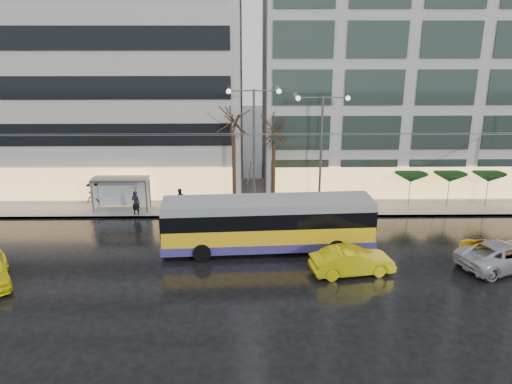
{
  "coord_description": "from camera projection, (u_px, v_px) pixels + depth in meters",
  "views": [
    {
      "loc": [
        1.63,
        -25.44,
        12.86
      ],
      "look_at": [
        2.07,
        5.0,
        3.25
      ],
      "focal_mm": 35.0,
      "sensor_mm": 36.0,
      "label": 1
    }
  ],
  "objects": [
    {
      "name": "taxi_b",
      "position": [
        352.0,
        261.0,
        27.91
      ],
      "size": [
        4.88,
        2.41,
        1.54
      ],
      "primitive_type": "imported",
      "rotation": [
        0.0,
        0.0,
        1.74
      ],
      "color": "#CFB90A",
      "rests_on": "ground"
    },
    {
      "name": "taxi_c",
      "position": [
        503.0,
        254.0,
        29.01
      ],
      "size": [
        5.24,
        3.77,
        1.33
      ],
      "primitive_type": "imported",
      "rotation": [
        0.0,
        0.0,
        1.2
      ],
      "color": "#F9AD0D",
      "rests_on": "ground"
    },
    {
      "name": "ground",
      "position": [
        221.0,
        274.0,
        28.1
      ],
      "size": [
        140.0,
        140.0,
        0.0
      ],
      "primitive_type": "plane",
      "color": "black",
      "rests_on": "ground"
    },
    {
      "name": "parasol_a",
      "position": [
        411.0,
        178.0,
        38.05
      ],
      "size": [
        2.5,
        2.5,
        2.65
      ],
      "color": "#595B60",
      "rests_on": "sidewalk"
    },
    {
      "name": "building_right",
      "position": [
        451.0,
        37.0,
        42.68
      ],
      "size": [
        32.0,
        14.0,
        25.0
      ],
      "primitive_type": "cube",
      "color": "#ABA9A4",
      "rests_on": "sidewalk"
    },
    {
      "name": "catenary",
      "position": [
        240.0,
        165.0,
        34.41
      ],
      "size": [
        42.24,
        5.12,
        7.0
      ],
      "color": "#595B60",
      "rests_on": "ground"
    },
    {
      "name": "street_lamp_near",
      "position": [
        254.0,
        133.0,
        36.63
      ],
      "size": [
        3.96,
        0.36,
        9.03
      ],
      "color": "#595B60",
      "rests_on": "sidewalk"
    },
    {
      "name": "kerb",
      "position": [
        254.0,
        217.0,
        36.74
      ],
      "size": [
        80.0,
        0.1,
        0.15
      ],
      "primitive_type": "cube",
      "color": "slate",
      "rests_on": "ground"
    },
    {
      "name": "parasol_b",
      "position": [
        450.0,
        178.0,
        38.09
      ],
      "size": [
        2.5,
        2.5,
        2.65
      ],
      "color": "#595B60",
      "rests_on": "sidewalk"
    },
    {
      "name": "tree_b",
      "position": [
        274.0,
        126.0,
        36.91
      ],
      "size": [
        3.2,
        3.2,
        7.7
      ],
      "color": "black",
      "rests_on": "sidewalk"
    },
    {
      "name": "bus_shelter",
      "position": [
        116.0,
        186.0,
        37.59
      ],
      "size": [
        4.2,
        1.6,
        2.51
      ],
      "color": "#595B60",
      "rests_on": "sidewalk"
    },
    {
      "name": "trolleybus",
      "position": [
        268.0,
        225.0,
        30.77
      ],
      "size": [
        13.09,
        5.28,
        6.0
      ],
      "color": "yellow",
      "rests_on": "ground"
    },
    {
      "name": "sidewalk",
      "position": [
        254.0,
        196.0,
        41.46
      ],
      "size": [
        80.0,
        10.0,
        0.15
      ],
      "primitive_type": "cube",
      "color": "gray",
      "rests_on": "ground"
    },
    {
      "name": "pedestrian_b",
      "position": [
        180.0,
        199.0,
        37.9
      ],
      "size": [
        0.93,
        0.81,
        1.62
      ],
      "color": "black",
      "rests_on": "sidewalk"
    },
    {
      "name": "building_left",
      "position": [
        43.0,
        56.0,
        42.64
      ],
      "size": [
        34.0,
        14.0,
        22.0
      ],
      "primitive_type": "cube",
      "color": "#ABA9A4",
      "rests_on": "sidewalk"
    },
    {
      "name": "street_lamp_far",
      "position": [
        322.0,
        136.0,
        36.78
      ],
      "size": [
        3.96,
        0.36,
        8.53
      ],
      "color": "#595B60",
      "rests_on": "sidewalk"
    },
    {
      "name": "tree_a",
      "position": [
        233.0,
        118.0,
        36.47
      ],
      "size": [
        3.2,
        3.2,
        8.4
      ],
      "color": "black",
      "rests_on": "sidewalk"
    },
    {
      "name": "sedan_silver",
      "position": [
        504.0,
        255.0,
        28.62
      ],
      "size": [
        6.16,
        4.29,
        1.56
      ],
      "primitive_type": "imported",
      "rotation": [
        0.0,
        0.0,
        1.91
      ],
      "color": "#ABABB0",
      "rests_on": "ground"
    },
    {
      "name": "pedestrian_a",
      "position": [
        135.0,
        196.0,
        36.5
      ],
      "size": [
        1.19,
        1.21,
        2.19
      ],
      "color": "black",
      "rests_on": "sidewalk"
    },
    {
      "name": "parasol_c",
      "position": [
        489.0,
        177.0,
        38.13
      ],
      "size": [
        2.5,
        2.5,
        2.65
      ],
      "color": "#595B60",
      "rests_on": "sidewalk"
    },
    {
      "name": "pedestrian_c",
      "position": [
        93.0,
        195.0,
        37.83
      ],
      "size": [
        1.03,
        0.91,
        2.11
      ],
      "color": "black",
      "rests_on": "sidewalk"
    }
  ]
}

